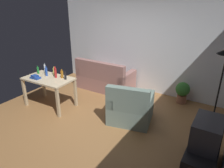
# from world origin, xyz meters

# --- Properties ---
(ground_plane) EXTENTS (5.20, 4.40, 0.02)m
(ground_plane) POSITION_xyz_m (0.00, 0.00, -0.01)
(ground_plane) COLOR olive
(wall_rear) EXTENTS (5.20, 0.10, 2.70)m
(wall_rear) POSITION_xyz_m (0.00, 2.20, 1.35)
(wall_rear) COLOR silver
(wall_rear) RESTS_ON ground_plane
(couch) EXTENTS (1.62, 0.84, 0.92)m
(couch) POSITION_xyz_m (-0.83, 1.59, 0.31)
(couch) COLOR #996B66
(couch) RESTS_ON ground_plane
(tv_stand) EXTENTS (0.44, 1.10, 0.48)m
(tv_stand) POSITION_xyz_m (2.25, -0.27, 0.24)
(tv_stand) COLOR black
(tv_stand) RESTS_ON ground_plane
(tv) EXTENTS (0.41, 0.60, 0.44)m
(tv) POSITION_xyz_m (2.25, -0.27, 0.70)
(tv) COLOR #2D2D33
(tv) RESTS_ON tv_stand
(torchiere_lamp) EXTENTS (0.32, 0.32, 1.81)m
(torchiere_lamp) POSITION_xyz_m (2.25, 0.64, 1.41)
(torchiere_lamp) COLOR black
(torchiere_lamp) RESTS_ON ground_plane
(desk) EXTENTS (1.22, 0.74, 0.76)m
(desk) POSITION_xyz_m (-1.41, -0.01, 0.65)
(desk) COLOR #C6B28E
(desk) RESTS_ON ground_plane
(potted_plant) EXTENTS (0.36, 0.36, 0.57)m
(potted_plant) POSITION_xyz_m (1.38, 1.90, 0.33)
(potted_plant) COLOR brown
(potted_plant) RESTS_ON ground_plane
(armchair) EXTENTS (1.07, 1.02, 0.92)m
(armchair) POSITION_xyz_m (0.63, 0.41, 0.32)
(armchair) COLOR slate
(armchair) RESTS_ON ground_plane
(bottle_green) EXTENTS (0.05, 0.05, 0.20)m
(bottle_green) POSITION_xyz_m (-1.87, 0.08, 0.85)
(bottle_green) COLOR #1E722D
(bottle_green) RESTS_ON desk
(bottle_clear) EXTENTS (0.05, 0.05, 0.27)m
(bottle_clear) POSITION_xyz_m (-1.71, 0.17, 0.88)
(bottle_clear) COLOR silver
(bottle_clear) RESTS_ON desk
(bottle_blue) EXTENTS (0.06, 0.06, 0.24)m
(bottle_blue) POSITION_xyz_m (-1.57, 0.08, 0.87)
(bottle_blue) COLOR #2347A3
(bottle_blue) RESTS_ON desk
(bottle_squat) EXTENTS (0.06, 0.06, 0.22)m
(bottle_squat) POSITION_xyz_m (-1.43, 0.21, 0.85)
(bottle_squat) COLOR #BCB24C
(bottle_squat) RESTS_ON desk
(bottle_red) EXTENTS (0.06, 0.06, 0.28)m
(bottle_red) POSITION_xyz_m (-1.27, 0.11, 0.89)
(bottle_red) COLOR #AD2323
(bottle_red) RESTS_ON desk
(bottle_amber) EXTENTS (0.07, 0.07, 0.21)m
(bottle_amber) POSITION_xyz_m (-1.13, 0.18, 0.85)
(bottle_amber) COLOR #9E6019
(bottle_amber) RESTS_ON desk
(bottle_dark) EXTENTS (0.05, 0.05, 0.21)m
(bottle_dark) POSITION_xyz_m (-0.98, 0.14, 0.85)
(bottle_dark) COLOR black
(bottle_dark) RESTS_ON desk
(book_stack) EXTENTS (0.26, 0.16, 0.08)m
(book_stack) POSITION_xyz_m (-1.65, -0.20, 0.80)
(book_stack) COLOR navy
(book_stack) RESTS_ON desk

